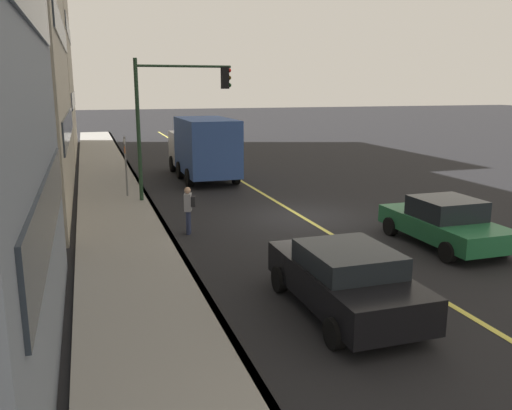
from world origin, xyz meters
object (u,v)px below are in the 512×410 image
object	(u,v)px
car_green	(444,222)
pedestrian_with_backpack	(189,207)
truck_blue	(203,147)
traffic_light_mast	(174,105)
street_sign_post	(126,163)
car_black	(344,278)

from	to	relation	value
car_green	pedestrian_with_backpack	bearing A→B (deg)	62.86
truck_blue	traffic_light_mast	world-z (taller)	traffic_light_mast
traffic_light_mast	car_green	bearing A→B (deg)	-142.91
pedestrian_with_backpack	traffic_light_mast	distance (m)	6.08
pedestrian_with_backpack	street_sign_post	xyz separation A→B (m)	(6.26, 1.52, 0.69)
car_black	traffic_light_mast	world-z (taller)	traffic_light_mast
truck_blue	traffic_light_mast	distance (m)	6.13
car_green	traffic_light_mast	world-z (taller)	traffic_light_mast
street_sign_post	truck_blue	bearing A→B (deg)	-46.07
pedestrian_with_backpack	truck_blue	bearing A→B (deg)	-14.90
traffic_light_mast	street_sign_post	world-z (taller)	traffic_light_mast
traffic_light_mast	street_sign_post	xyz separation A→B (m)	(1.06, 1.99, -2.42)
car_black	car_green	bearing A→B (deg)	-55.97
truck_blue	pedestrian_with_backpack	distance (m)	10.77
car_green	pedestrian_with_backpack	xyz separation A→B (m)	(3.68, 7.18, 0.18)
car_black	street_sign_post	distance (m)	13.92
car_green	pedestrian_with_backpack	size ratio (longest dim) A/B	2.81
pedestrian_with_backpack	traffic_light_mast	size ratio (longest dim) A/B	0.27
car_black	traffic_light_mast	xyz separation A→B (m)	(12.38, 1.54, 3.26)
car_black	pedestrian_with_backpack	bearing A→B (deg)	15.61
street_sign_post	car_green	bearing A→B (deg)	-138.80
car_green	truck_blue	size ratio (longest dim) A/B	0.61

